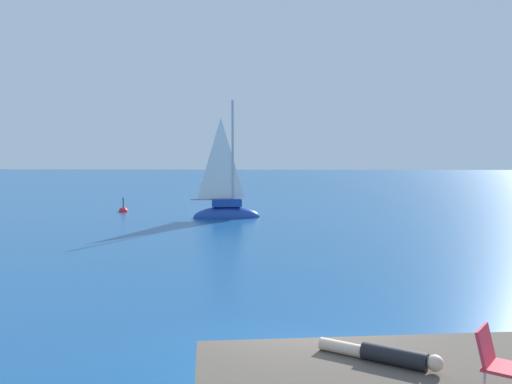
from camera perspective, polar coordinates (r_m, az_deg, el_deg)
name	(u,v)px	position (r m, az deg, el deg)	size (l,w,h in m)	color
ground_plane	(299,367)	(10.61, 4.37, -17.31)	(160.00, 160.00, 0.00)	navy
sailboat_near	(226,211)	(30.82, -3.03, -1.91)	(3.85, 1.75, 7.01)	#193D99
person_sunbather	(385,355)	(8.23, 12.93, -15.78)	(1.58, 1.02, 0.25)	black
beach_chair	(498,359)	(7.57, 23.31, -15.29)	(0.76, 0.73, 0.80)	#E03342
marker_buoy	(123,212)	(34.38, -13.30, -1.96)	(0.56, 0.56, 1.13)	red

